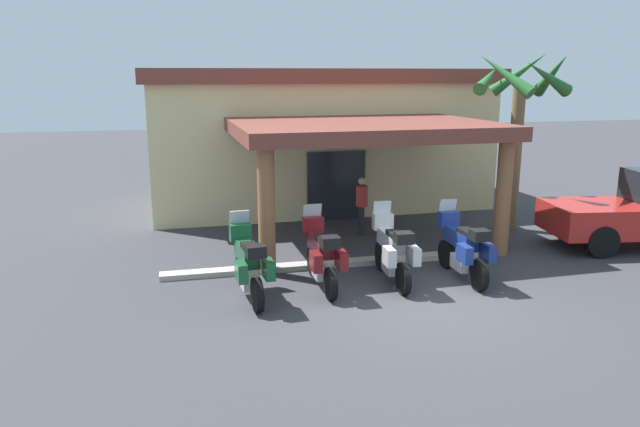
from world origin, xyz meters
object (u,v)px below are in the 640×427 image
object	(u,v)px
motorcycle_maroon	(322,255)
palm_tree_near_portico	(520,102)
motorcycle_silver	(393,251)
motel_building	(317,137)
pedestrian	(362,202)
motorcycle_blue	(463,248)
motorcycle_green	(249,264)

from	to	relation	value
motorcycle_maroon	palm_tree_near_portico	bearing A→B (deg)	-62.15
motorcycle_silver	motorcycle_maroon	bearing A→B (deg)	91.52
palm_tree_near_portico	motel_building	bearing A→B (deg)	134.63
pedestrian	motorcycle_blue	bearing A→B (deg)	-64.81
motorcycle_blue	pedestrian	bearing A→B (deg)	14.49
palm_tree_near_portico	motorcycle_maroon	bearing A→B (deg)	-152.17
motorcycle_maroon	motel_building	bearing A→B (deg)	-12.67
motorcycle_silver	pedestrian	size ratio (longest dim) A/B	1.37
motorcycle_maroon	motorcycle_blue	distance (m)	3.10
motel_building	pedestrian	xyz separation A→B (m)	(0.27, -4.21, -1.38)
palm_tree_near_portico	motorcycle_silver	bearing A→B (deg)	-144.89
motel_building	palm_tree_near_portico	bearing A→B (deg)	-46.37
motorcycle_blue	motorcycle_maroon	bearing A→B (deg)	86.68
motel_building	motorcycle_blue	xyz separation A→B (m)	(1.28, -8.29, -1.61)
motel_building	pedestrian	size ratio (longest dim) A/B	7.04
motorcycle_green	motorcycle_blue	bearing A→B (deg)	-93.94
palm_tree_near_portico	motorcycle_green	bearing A→B (deg)	-155.36
motorcycle_silver	motel_building	bearing A→B (deg)	1.10
motorcycle_green	pedestrian	xyz separation A→B (m)	(3.63, 4.14, 0.23)
motorcycle_silver	motorcycle_blue	distance (m)	1.56
motel_building	motorcycle_blue	distance (m)	8.54
palm_tree_near_portico	pedestrian	bearing A→B (deg)	173.83
motorcycle_maroon	motorcycle_silver	bearing A→B (deg)	-91.48
motel_building	motorcycle_maroon	bearing A→B (deg)	-103.69
pedestrian	palm_tree_near_portico	bearing A→B (deg)	5.12
motel_building	palm_tree_near_portico	world-z (taller)	palm_tree_near_portico
motorcycle_blue	pedestrian	distance (m)	4.21
motorcycle_blue	palm_tree_near_portico	xyz separation A→B (m)	(3.34, 3.61, 2.92)
motorcycle_maroon	pedestrian	world-z (taller)	pedestrian
motorcycle_blue	motel_building	bearing A→B (deg)	9.34
motorcycle_green	pedestrian	bearing A→B (deg)	-45.91
motorcycle_maroon	motorcycle_blue	size ratio (longest dim) A/B	1.00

